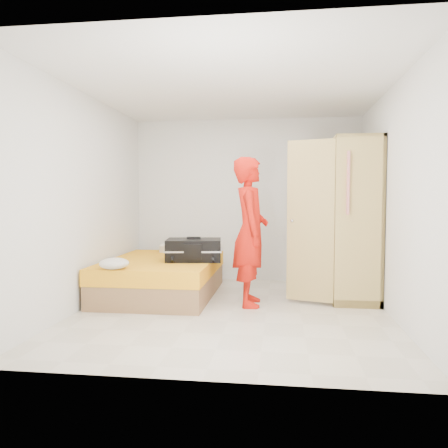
# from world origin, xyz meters

# --- Properties ---
(room) EXTENTS (4.00, 4.02, 2.60)m
(room) POSITION_xyz_m (0.00, 0.00, 1.30)
(room) COLOR beige
(room) RESTS_ON ground
(bed) EXTENTS (1.42, 2.02, 0.50)m
(bed) POSITION_xyz_m (-1.05, 0.72, 0.25)
(bed) COLOR #895E3E
(bed) RESTS_ON ground
(wardrobe) EXTENTS (1.15, 1.20, 2.10)m
(wardrobe) POSITION_xyz_m (1.45, 0.87, 1.00)
(wardrobe) COLOR #D7BC69
(wardrobe) RESTS_ON ground
(person) EXTENTS (0.50, 0.71, 1.84)m
(person) POSITION_xyz_m (0.19, 0.33, 0.92)
(person) COLOR red
(person) RESTS_ON ground
(suitcase) EXTENTS (0.81, 0.64, 0.32)m
(suitcase) POSITION_xyz_m (-0.59, 0.64, 0.64)
(suitcase) COLOR black
(suitcase) RESTS_ON bed
(round_cushion) EXTENTS (0.35, 0.35, 0.13)m
(round_cushion) POSITION_xyz_m (-1.38, -0.18, 0.57)
(round_cushion) COLOR beige
(round_cushion) RESTS_ON bed
(pillow) EXTENTS (0.63, 0.37, 0.11)m
(pillow) POSITION_xyz_m (-1.00, 1.57, 0.55)
(pillow) COLOR beige
(pillow) RESTS_ON bed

